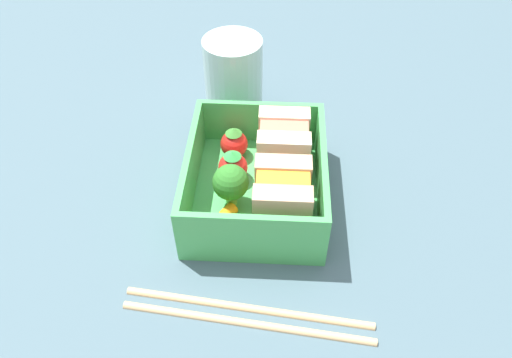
# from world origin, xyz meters

# --- Properties ---
(ground_plane) EXTENTS (1.20, 1.20, 0.02)m
(ground_plane) POSITION_xyz_m (0.00, 0.00, -0.01)
(ground_plane) COLOR #435A64
(bento_tray) EXTENTS (0.16, 0.13, 0.01)m
(bento_tray) POSITION_xyz_m (0.00, 0.00, 0.01)
(bento_tray) COLOR #45AA56
(bento_tray) RESTS_ON ground_plane
(bento_rim) EXTENTS (0.16, 0.13, 0.05)m
(bento_rim) POSITION_xyz_m (0.00, 0.00, 0.04)
(bento_rim) COLOR #45AA56
(bento_rim) RESTS_ON bento_tray
(sandwich_left) EXTENTS (0.06, 0.05, 0.06)m
(sandwich_left) POSITION_xyz_m (-0.04, 0.03, 0.04)
(sandwich_left) COLOR beige
(sandwich_left) RESTS_ON bento_tray
(sandwich_center_left) EXTENTS (0.06, 0.05, 0.06)m
(sandwich_center_left) POSITION_xyz_m (0.04, 0.03, 0.04)
(sandwich_center_left) COLOR tan
(sandwich_center_left) RESTS_ON bento_tray
(strawberry_left) EXTENTS (0.03, 0.03, 0.04)m
(strawberry_left) POSITION_xyz_m (-0.05, -0.03, 0.03)
(strawberry_left) COLOR red
(strawberry_left) RESTS_ON bento_tray
(strawberry_far_left) EXTENTS (0.03, 0.03, 0.04)m
(strawberry_far_left) POSITION_xyz_m (-0.02, -0.02, 0.03)
(strawberry_far_left) COLOR red
(strawberry_far_left) RESTS_ON bento_tray
(broccoli_floret) EXTENTS (0.03, 0.03, 0.05)m
(broccoli_floret) POSITION_xyz_m (0.02, -0.02, 0.04)
(broccoli_floret) COLOR #86C65A
(broccoli_floret) RESTS_ON bento_tray
(carrot_stick_far_left) EXTENTS (0.05, 0.03, 0.01)m
(carrot_stick_far_left) POSITION_xyz_m (0.05, -0.03, 0.02)
(carrot_stick_far_left) COLOR orange
(carrot_stick_far_left) RESTS_ON bento_tray
(chopstick_pair) EXTENTS (0.04, 0.21, 0.01)m
(chopstick_pair) POSITION_xyz_m (0.13, 0.00, 0.00)
(chopstick_pair) COLOR tan
(chopstick_pair) RESTS_ON ground_plane
(drinking_glass) EXTENTS (0.07, 0.07, 0.09)m
(drinking_glass) POSITION_xyz_m (-0.14, -0.03, 0.05)
(drinking_glass) COLOR silver
(drinking_glass) RESTS_ON ground_plane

